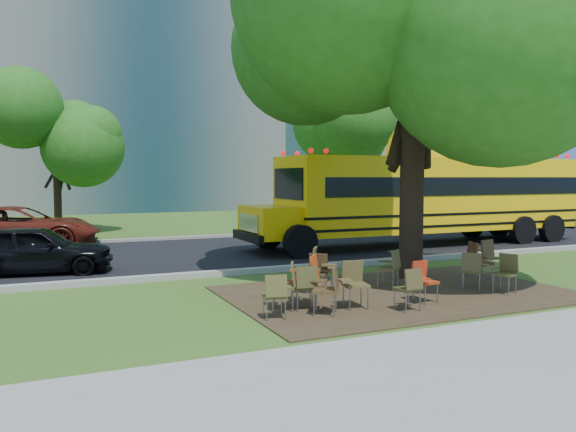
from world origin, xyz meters
name	(u,v)px	position (x,y,z in m)	size (l,w,h in m)	color
ground	(345,293)	(0.00, 0.00, 0.00)	(160.00, 160.00, 0.00)	#365019
sidewalk	(543,366)	(0.00, -5.00, 0.02)	(60.00, 4.00, 0.04)	gray
dirt_patch	(399,293)	(1.00, -0.50, 0.01)	(7.00, 4.50, 0.03)	#382819
asphalt_road	(236,251)	(0.00, 7.00, 0.02)	(80.00, 8.00, 0.04)	black
kerb_near	(287,268)	(0.00, 3.00, 0.07)	(80.00, 0.25, 0.14)	gray
kerb_far	(202,237)	(0.00, 11.10, 0.07)	(80.00, 0.25, 0.14)	gray
building_main	(0,58)	(-8.00, 36.00, 11.00)	(38.00, 16.00, 22.00)	slate
building_right	(365,74)	(24.00, 38.00, 12.50)	(30.00, 16.00, 25.00)	gray
bg_tree_2	(56,135)	(-5.00, 16.00, 4.21)	(4.80, 4.80, 6.62)	black
bg_tree_3	(345,123)	(8.00, 14.00, 5.03)	(5.60, 5.60, 7.84)	black
bg_tree_4	(486,140)	(16.00, 13.00, 4.34)	(5.00, 5.00, 6.85)	black
main_tree	(414,19)	(2.23, 0.79, 6.02)	(7.20, 7.20, 9.64)	black
school_bus	(431,195)	(6.90, 6.00, 1.77)	(12.56, 2.88, 3.06)	#FFC208
chair_0	(276,292)	(-2.18, -1.48, 0.49)	(0.59, 0.47, 0.80)	#504C22
chair_1	(306,283)	(-1.44, -1.10, 0.52)	(0.61, 0.49, 0.84)	#423F1C
chair_2	(328,285)	(-1.22, -1.54, 0.54)	(0.59, 0.74, 0.87)	#4B351B
chair_3	(353,280)	(-0.57, -1.29, 0.54)	(0.65, 0.52, 0.88)	brown
chair_4	(410,285)	(0.22, -1.92, 0.50)	(0.53, 0.50, 0.81)	#433D1D
chair_5	(423,278)	(0.87, -1.42, 0.50)	(0.54, 0.53, 0.81)	#B42D13
chair_6	(505,269)	(2.93, -1.44, 0.52)	(0.64, 0.57, 0.84)	#4C4420
chair_7	(473,267)	(2.50, -0.99, 0.52)	(0.72, 0.57, 0.84)	#453B1E
chair_8	(307,275)	(-1.25, -0.77, 0.60)	(0.66, 0.83, 0.97)	#C84215
chair_9	(316,269)	(-0.60, 0.16, 0.51)	(0.71, 0.56, 0.83)	#442C18
chair_10	(320,265)	(-0.44, 0.27, 0.59)	(0.63, 0.80, 0.95)	#4C4021
chair_11	(391,265)	(1.10, -0.05, 0.53)	(0.58, 0.73, 0.86)	#4A4120
chair_12	(479,258)	(3.18, -0.42, 0.59)	(0.58, 0.74, 0.96)	#482D19
chair_13	(483,254)	(4.01, 0.31, 0.57)	(0.61, 0.62, 0.92)	#4E321C
chair_14	(286,281)	(-1.76, -0.96, 0.55)	(0.58, 0.73, 0.89)	brown
black_car	(35,250)	(-5.88, 5.02, 0.62)	(1.47, 3.66, 1.25)	black
bg_car_red	(20,227)	(-6.35, 10.80, 0.71)	(2.37, 5.14, 1.43)	#5E1B10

